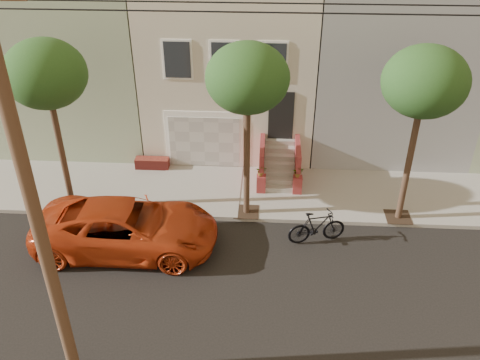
{
  "coord_description": "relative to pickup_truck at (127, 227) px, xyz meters",
  "views": [
    {
      "loc": [
        1.66,
        -11.38,
        10.95
      ],
      "look_at": [
        0.82,
        3.0,
        2.07
      ],
      "focal_mm": 38.09,
      "sensor_mm": 36.0,
      "label": 1
    }
  ],
  "objects": [
    {
      "name": "motorcycle",
      "position": [
        6.3,
        0.7,
        -0.23
      ],
      "size": [
        2.09,
        1.07,
        1.21
      ],
      "primitive_type": "imported",
      "rotation": [
        0.0,
        0.0,
        1.83
      ],
      "color": "black",
      "rests_on": "ground"
    },
    {
      "name": "sidewalk",
      "position": [
        2.85,
        3.53,
        -0.76
      ],
      "size": [
        40.0,
        3.7,
        0.15
      ],
      "primitive_type": "cube",
      "color": "gray",
      "rests_on": "ground"
    },
    {
      "name": "ground",
      "position": [
        2.85,
        -1.82,
        -0.83
      ],
      "size": [
        90.0,
        90.0,
        0.0
      ],
      "primitive_type": "plane",
      "color": "black",
      "rests_on": "ground"
    },
    {
      "name": "tree_left",
      "position": [
        -2.65,
        2.08,
        4.42
      ],
      "size": [
        2.7,
        2.57,
        6.3
      ],
      "color": "#2D2116",
      "rests_on": "sidewalk"
    },
    {
      "name": "house_row",
      "position": [
        2.86,
        9.37,
        2.81
      ],
      "size": [
        33.1,
        11.7,
        7.0
      ],
      "color": "beige",
      "rests_on": "sidewalk"
    },
    {
      "name": "tree_mid",
      "position": [
        3.85,
        2.08,
        4.42
      ],
      "size": [
        2.7,
        2.57,
        6.3
      ],
      "color": "#2D2116",
      "rests_on": "sidewalk"
    },
    {
      "name": "pickup_truck",
      "position": [
        0.0,
        0.0,
        0.0
      ],
      "size": [
        6.01,
        2.81,
        1.66
      ],
      "primitive_type": "imported",
      "rotation": [
        0.0,
        0.0,
        1.58
      ],
      "color": "#AE3312",
      "rests_on": "ground"
    },
    {
      "name": "tree_right",
      "position": [
        9.35,
        2.08,
        4.42
      ],
      "size": [
        2.7,
        2.57,
        6.3
      ],
      "color": "#2D2116",
      "rests_on": "sidewalk"
    }
  ]
}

